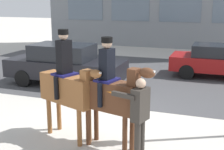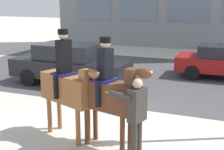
# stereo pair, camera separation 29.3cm
# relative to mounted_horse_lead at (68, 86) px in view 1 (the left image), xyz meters

# --- Properties ---
(ground_plane) EXTENTS (80.00, 80.00, 0.00)m
(ground_plane) POSITION_rel_mounted_horse_lead_xyz_m (0.59, 1.94, -1.30)
(ground_plane) COLOR beige
(road_surface) EXTENTS (19.24, 8.50, 0.01)m
(road_surface) POSITION_rel_mounted_horse_lead_xyz_m (0.59, 6.69, -1.30)
(road_surface) COLOR #444447
(road_surface) RESTS_ON ground_plane
(mounted_horse_lead) EXTENTS (1.83, 0.98, 2.62)m
(mounted_horse_lead) POSITION_rel_mounted_horse_lead_xyz_m (0.00, 0.00, 0.00)
(mounted_horse_lead) COLOR brown
(mounted_horse_lead) RESTS_ON ground_plane
(mounted_horse_companion) EXTENTS (1.80, 0.76, 2.51)m
(mounted_horse_companion) POSITION_rel_mounted_horse_lead_xyz_m (1.14, -0.18, 0.01)
(mounted_horse_companion) COLOR #59331E
(mounted_horse_companion) RESTS_ON ground_plane
(pedestrian_bystander) EXTENTS (0.90, 0.45, 1.79)m
(pedestrian_bystander) POSITION_rel_mounted_horse_lead_xyz_m (1.88, -0.59, -0.24)
(pedestrian_bystander) COLOR #332D28
(pedestrian_bystander) RESTS_ON ground_plane
(street_car_near_lane) EXTENTS (4.59, 1.79, 1.59)m
(street_car_near_lane) POSITION_rel_mounted_horse_lead_xyz_m (-2.34, 4.26, -0.48)
(street_car_near_lane) COLOR black
(street_car_near_lane) RESTS_ON ground_plane
(street_car_far_lane) EXTENTS (3.94, 1.78, 1.40)m
(street_car_far_lane) POSITION_rel_mounted_horse_lead_xyz_m (3.24, 7.47, -0.57)
(street_car_far_lane) COLOR maroon
(street_car_far_lane) RESTS_ON ground_plane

